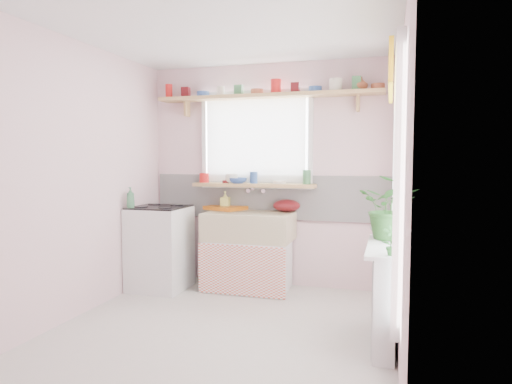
% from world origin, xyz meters
% --- Properties ---
extents(room, '(3.20, 3.20, 3.20)m').
position_xyz_m(room, '(0.66, 0.86, 1.37)').
color(room, beige).
rests_on(room, ground).
extents(sink_unit, '(0.95, 0.65, 1.11)m').
position_xyz_m(sink_unit, '(-0.15, 1.29, 0.43)').
color(sink_unit, white).
rests_on(sink_unit, ground).
extents(cooker, '(0.58, 0.58, 0.93)m').
position_xyz_m(cooker, '(-1.10, 1.05, 0.46)').
color(cooker, white).
rests_on(cooker, ground).
extents(radiator_ledge, '(0.22, 0.95, 0.78)m').
position_xyz_m(radiator_ledge, '(1.30, 0.20, 0.40)').
color(radiator_ledge, white).
rests_on(radiator_ledge, ground).
extents(windowsill, '(1.40, 0.22, 0.04)m').
position_xyz_m(windowsill, '(-0.15, 1.48, 1.14)').
color(windowsill, tan).
rests_on(windowsill, room).
extents(pine_shelf, '(2.52, 0.24, 0.04)m').
position_xyz_m(pine_shelf, '(0.00, 1.47, 2.12)').
color(pine_shelf, tan).
rests_on(pine_shelf, room).
extents(shelf_crockery, '(2.47, 0.11, 0.12)m').
position_xyz_m(shelf_crockery, '(-0.04, 1.47, 2.19)').
color(shelf_crockery, red).
rests_on(shelf_crockery, pine_shelf).
extents(sill_crockery, '(1.35, 0.11, 0.12)m').
position_xyz_m(sill_crockery, '(-0.15, 1.48, 1.22)').
color(sill_crockery, red).
rests_on(sill_crockery, windowsill).
extents(dish_tray, '(0.51, 0.45, 0.04)m').
position_xyz_m(dish_tray, '(-0.50, 1.50, 0.87)').
color(dish_tray, '#CB6412').
rests_on(dish_tray, sink_unit).
extents(colander, '(0.35, 0.35, 0.14)m').
position_xyz_m(colander, '(0.22, 1.50, 0.92)').
color(colander, '#5E1014').
rests_on(colander, sink_unit).
extents(jade_plant, '(0.56, 0.52, 0.53)m').
position_xyz_m(jade_plant, '(1.33, 0.46, 1.04)').
color(jade_plant, '#2B6126').
rests_on(jade_plant, radiator_ledge).
extents(fruit_bowl, '(0.38, 0.38, 0.08)m').
position_xyz_m(fruit_bowl, '(1.33, 0.52, 0.82)').
color(fruit_bowl, silver).
rests_on(fruit_bowl, radiator_ledge).
extents(herb_pot, '(0.13, 0.11, 0.21)m').
position_xyz_m(herb_pot, '(1.33, -0.20, 0.88)').
color(herb_pot, '#2A6B2B').
rests_on(herb_pot, radiator_ledge).
extents(soap_bottle_sink, '(0.10, 0.10, 0.21)m').
position_xyz_m(soap_bottle_sink, '(-0.50, 1.50, 0.96)').
color(soap_bottle_sink, '#DFDF63').
rests_on(soap_bottle_sink, sink_unit).
extents(sill_cup, '(0.15, 0.15, 0.11)m').
position_xyz_m(sill_cup, '(-0.39, 1.42, 1.21)').
color(sill_cup, '#ECE6CD').
rests_on(sill_cup, windowsill).
extents(sill_bowl, '(0.24, 0.24, 0.06)m').
position_xyz_m(sill_bowl, '(-0.32, 1.42, 1.19)').
color(sill_bowl, '#3457A9').
rests_on(sill_bowl, windowsill).
extents(shelf_vase, '(0.16, 0.16, 0.14)m').
position_xyz_m(shelf_vase, '(1.01, 1.49, 2.21)').
color(shelf_vase, '#994F2F').
rests_on(shelf_vase, pine_shelf).
extents(cooker_bottle, '(0.10, 0.10, 0.22)m').
position_xyz_m(cooker_bottle, '(-1.32, 0.83, 1.03)').
color(cooker_bottle, '#428556').
rests_on(cooker_bottle, cooker).
extents(fruit, '(0.20, 0.14, 0.10)m').
position_xyz_m(fruit, '(1.34, 0.53, 0.88)').
color(fruit, orange).
rests_on(fruit, fruit_bowl).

